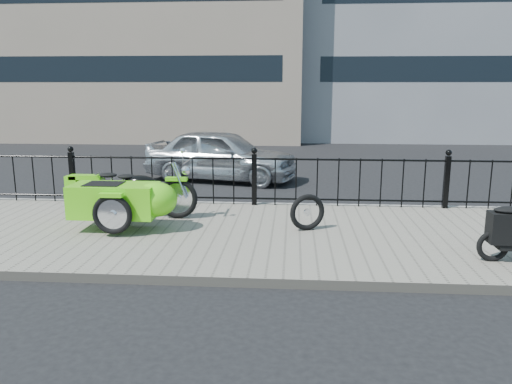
{
  "coord_description": "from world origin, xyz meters",
  "views": [
    {
      "loc": [
        0.72,
        -7.82,
        2.29
      ],
      "look_at": [
        0.14,
        -0.1,
        0.66
      ],
      "focal_mm": 35.0,
      "sensor_mm": 36.0,
      "label": 1
    }
  ],
  "objects": [
    {
      "name": "building_tan",
      "position": [
        -6.0,
        15.99,
        6.0
      ],
      "size": [
        14.0,
        8.01,
        12.0
      ],
      "color": "gray",
      "rests_on": "ground"
    },
    {
      "name": "spare_tire",
      "position": [
        0.95,
        -0.35,
        0.4
      ],
      "size": [
        0.56,
        0.29,
        0.57
      ],
      "primitive_type": "torus",
      "rotation": [
        1.57,
        0.0,
        0.38
      ],
      "color": "black",
      "rests_on": "sidewalk"
    },
    {
      "name": "sidewalk",
      "position": [
        0.0,
        -0.5,
        0.06
      ],
      "size": [
        30.0,
        3.8,
        0.12
      ],
      "primitive_type": "cube",
      "color": "gray",
      "rests_on": "ground"
    },
    {
      "name": "sedan_car",
      "position": [
        -1.06,
        4.37,
        0.64
      ],
      "size": [
        4.02,
        2.33,
        1.29
      ],
      "primitive_type": "imported",
      "rotation": [
        0.0,
        0.0,
        1.34
      ],
      "color": "#B8BBC0",
      "rests_on": "ground"
    },
    {
      "name": "iron_fence",
      "position": [
        0.0,
        1.3,
        0.59
      ],
      "size": [
        14.11,
        0.11,
        1.08
      ],
      "color": "black",
      "rests_on": "sidewalk"
    },
    {
      "name": "motorcycle_sidecar",
      "position": [
        -1.83,
        -0.41,
        0.59
      ],
      "size": [
        2.28,
        1.48,
        0.98
      ],
      "color": "black",
      "rests_on": "sidewalk"
    },
    {
      "name": "ground",
      "position": [
        0.0,
        0.0,
        0.0
      ],
      "size": [
        120.0,
        120.0,
        0.0
      ],
      "primitive_type": "plane",
      "color": "black",
      "rests_on": "ground"
    },
    {
      "name": "curb",
      "position": [
        0.0,
        1.44,
        0.06
      ],
      "size": [
        30.0,
        0.1,
        0.12
      ],
      "primitive_type": "cube",
      "color": "gray",
      "rests_on": "ground"
    }
  ]
}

